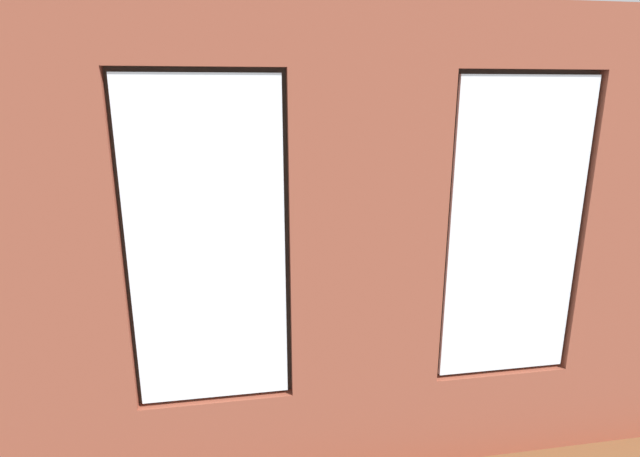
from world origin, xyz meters
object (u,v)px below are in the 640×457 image
at_px(couch_left, 508,276).
at_px(potted_plant_by_left_couch, 435,248).
at_px(potted_plant_near_tv, 70,309).
at_px(candle_jar, 346,256).
at_px(potted_plant_corner_near_left, 451,210).
at_px(couch_by_window, 256,383).
at_px(papasan_chair, 230,242).
at_px(remote_silver, 332,267).
at_px(coffee_table, 323,269).
at_px(table_plant_small, 323,257).
at_px(tv_flatscreen, 44,254).
at_px(media_console, 52,307).
at_px(potted_plant_foreground_right, 117,230).
at_px(cup_ceramic, 296,266).
at_px(potted_plant_between_couches, 419,340).

height_order(couch_left, potted_plant_by_left_couch, couch_left).
bearing_deg(couch_left, potted_plant_near_tv, -76.39).
height_order(couch_left, potted_plant_near_tv, potted_plant_near_tv).
distance_m(candle_jar, potted_plant_near_tv, 3.38).
xyz_separation_m(potted_plant_corner_near_left, potted_plant_by_left_couch, (0.55, 0.70, -0.41)).
height_order(couch_by_window, papasan_chair, couch_by_window).
height_order(remote_silver, papasan_chair, papasan_chair).
bearing_deg(coffee_table, table_plant_small, 63.43).
bearing_deg(remote_silver, potted_plant_near_tv, -16.84).
distance_m(tv_flatscreen, potted_plant_by_left_couch, 5.32).
distance_m(table_plant_small, papasan_chair, 1.71).
xyz_separation_m(coffee_table, papasan_chair, (1.20, -1.22, 0.05)).
bearing_deg(papasan_chair, remote_silver, 133.84).
bearing_deg(coffee_table, papasan_chair, -45.39).
xyz_separation_m(coffee_table, remote_silver, (-0.09, 0.13, 0.07)).
xyz_separation_m(media_console, potted_plant_corner_near_left, (-5.65, -2.08, 0.41)).
xyz_separation_m(coffee_table, potted_plant_foreground_right, (2.87, -1.61, 0.22)).
distance_m(couch_by_window, media_console, 2.98).
relative_size(table_plant_small, remote_silver, 1.16).
relative_size(candle_jar, table_plant_small, 0.59).
distance_m(remote_silver, media_console, 3.29).
bearing_deg(potted_plant_corner_near_left, coffee_table, 33.72).
xyz_separation_m(cup_ceramic, papasan_chair, (0.83, -1.35, -0.06)).
bearing_deg(potted_plant_near_tv, coffee_table, -150.89).
relative_size(tv_flatscreen, potted_plant_between_couches, 1.13).
relative_size(tv_flatscreen, potted_plant_foreground_right, 0.74).
bearing_deg(potted_plant_by_left_couch, remote_silver, 30.44).
distance_m(table_plant_small, potted_plant_foreground_right, 3.29).
bearing_deg(media_console, cup_ceramic, -174.07).
bearing_deg(coffee_table, potted_plant_between_couches, 100.08).
xyz_separation_m(couch_left, potted_plant_foreground_right, (5.20, -2.11, 0.28)).
height_order(coffee_table, cup_ceramic, cup_ceramic).
distance_m(remote_silver, potted_plant_by_left_couch, 2.14).
bearing_deg(couch_by_window, potted_plant_corner_near_left, -130.24).
xyz_separation_m(couch_left, media_console, (5.50, -0.07, -0.05)).
bearing_deg(cup_ceramic, couch_by_window, 75.25).
bearing_deg(coffee_table, potted_plant_foreground_right, -29.31).
bearing_deg(couch_by_window, potted_plant_by_left_couch, -130.69).
bearing_deg(potted_plant_between_couches, potted_plant_by_left_couch, -114.36).
distance_m(couch_left, remote_silver, 2.27).
height_order(potted_plant_by_left_couch, potted_plant_foreground_right, potted_plant_foreground_right).
relative_size(papasan_chair, potted_plant_near_tv, 0.81).
distance_m(coffee_table, potted_plant_between_couches, 2.42).
xyz_separation_m(tv_flatscreen, potted_plant_between_couches, (-3.60, 1.96, -0.32)).
relative_size(couch_left, cup_ceramic, 18.65).
distance_m(cup_ceramic, potted_plant_foreground_right, 3.05).
distance_m(coffee_table, potted_plant_near_tv, 3.02).
relative_size(coffee_table, remote_silver, 7.24).
bearing_deg(potted_plant_corner_near_left, potted_plant_by_left_couch, 52.04).
bearing_deg(couch_left, coffee_table, -99.45).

